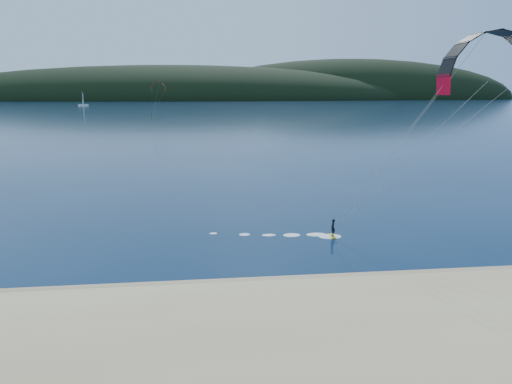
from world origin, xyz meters
TOP-DOWN VIEW (x-y plane):
  - ground at (0.00, 0.00)m, footprint 1800.00×1800.00m
  - wet_sand at (0.00, 4.50)m, footprint 220.00×2.50m
  - headland at (0.63, 745.28)m, footprint 1200.00×310.00m
  - kitesurfer_near at (18.32, 9.37)m, footprint 24.19×7.38m
  - kitesurfer_far at (-24.33, 192.40)m, footprint 8.65×6.85m
  - sailboat at (-116.06, 403.73)m, footprint 9.27×5.84m

SIDE VIEW (x-z plane):
  - ground at x=0.00m, z-range 0.00..0.00m
  - headland at x=0.63m, z-range -70.00..70.00m
  - wet_sand at x=0.00m, z-range 0.00..0.10m
  - sailboat at x=-116.06m, z-range -5.53..7.44m
  - kitesurfer_near at x=18.32m, z-range 4.34..20.64m
  - kitesurfer_far at x=-24.33m, z-range 5.54..21.38m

